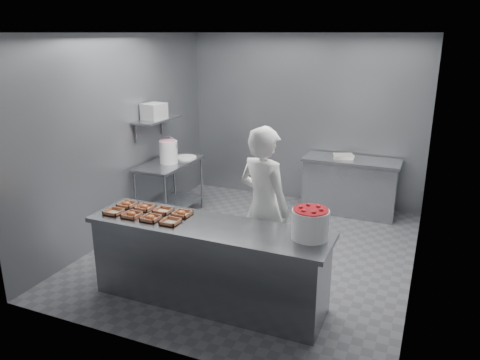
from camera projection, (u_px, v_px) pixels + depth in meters
name	position (u px, v px, depth m)	size (l,w,h in m)	color
floor	(254.00, 250.00, 6.30)	(4.50, 4.50, 0.00)	#4C4C51
ceiling	(257.00, 32.00, 5.45)	(4.50, 4.50, 0.00)	white
wall_back	(304.00, 120.00, 7.85)	(4.00, 0.04, 2.80)	slate
wall_left	(124.00, 136.00, 6.62)	(0.04, 4.50, 2.80)	slate
wall_right	(425.00, 166.00, 5.13)	(0.04, 4.50, 2.80)	slate
service_counter	(209.00, 263.00, 4.97)	(2.60, 0.70, 0.90)	slate
prep_table	(170.00, 181.00, 7.26)	(0.60, 1.20, 0.90)	slate
back_counter	(350.00, 186.00, 7.49)	(1.50, 0.60, 0.90)	slate
wall_shelf	(157.00, 119.00, 7.03)	(0.35, 0.90, 0.03)	slate
tray_0	(114.00, 212.00, 5.14)	(0.19, 0.18, 0.04)	tan
tray_1	(132.00, 215.00, 5.05)	(0.19, 0.18, 0.06)	tan
tray_2	(151.00, 218.00, 4.96)	(0.19, 0.18, 0.06)	tan
tray_3	(170.00, 222.00, 4.87)	(0.19, 0.18, 0.04)	tan
tray_4	(127.00, 204.00, 5.35)	(0.19, 0.18, 0.06)	tan
tray_5	(145.00, 207.00, 5.26)	(0.19, 0.18, 0.06)	tan
tray_6	(163.00, 211.00, 5.17)	(0.19, 0.18, 0.04)	tan
tray_7	(182.00, 213.00, 5.08)	(0.19, 0.18, 0.06)	tan
worker	(264.00, 208.00, 5.21)	(0.68, 0.45, 1.86)	white
strawberry_tub	(310.00, 223.00, 4.48)	(0.36, 0.36, 0.30)	white
glaze_bucket	(168.00, 151.00, 7.08)	(0.29, 0.27, 0.42)	white
bucket_lid	(186.00, 157.00, 7.39)	(0.33, 0.33, 0.03)	white
rag	(179.00, 156.00, 7.47)	(0.15, 0.13, 0.02)	#CCB28C
appliance	(154.00, 111.00, 6.93)	(0.28, 0.32, 0.24)	gray
paper_stack	(343.00, 156.00, 7.40)	(0.30, 0.22, 0.06)	silver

